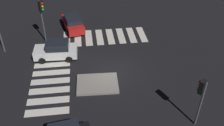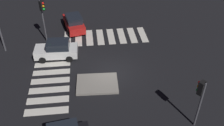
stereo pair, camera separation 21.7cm
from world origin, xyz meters
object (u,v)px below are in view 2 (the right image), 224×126
(traffic_island, at_px, (97,84))
(car_white, at_px, (57,50))
(car_red, at_px, (74,23))
(traffic_light_east, at_px, (43,11))
(traffic_light_west, at_px, (201,93))

(traffic_island, height_order, car_white, car_white)
(car_red, bearing_deg, traffic_light_east, 116.86)
(traffic_light_east, distance_m, traffic_light_west, 16.30)
(car_red, relative_size, traffic_light_west, 1.14)
(car_white, bearing_deg, traffic_light_west, 139.07)
(car_red, xyz_separation_m, traffic_light_west, (-8.19, 14.37, 1.99))
(traffic_island, height_order, traffic_light_east, traffic_light_east)
(car_white, bearing_deg, car_red, -104.00)
(car_red, bearing_deg, car_white, 150.78)
(car_red, xyz_separation_m, traffic_light_east, (2.72, 2.27, 2.51))
(car_red, distance_m, car_white, 5.47)
(car_red, height_order, traffic_light_west, traffic_light_west)
(car_red, bearing_deg, traffic_light_west, -163.27)
(traffic_light_east, bearing_deg, car_white, -24.32)
(traffic_island, bearing_deg, car_red, -78.60)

